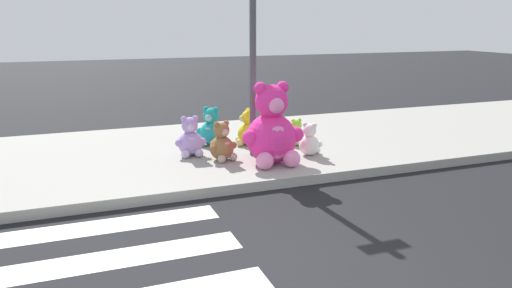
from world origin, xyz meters
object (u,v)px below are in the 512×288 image
at_px(sign_pole, 253,55).
at_px(plush_pink_large, 272,131).
at_px(plush_brown, 222,145).
at_px(plush_white, 310,142).
at_px(plush_yellow, 248,130).
at_px(plush_lime, 296,134).
at_px(plush_teal, 211,130).
at_px(plush_lavender, 190,140).

relative_size(sign_pole, plush_pink_large, 2.43).
bearing_deg(plush_brown, plush_white, -8.26).
relative_size(plush_pink_large, plush_yellow, 1.95).
bearing_deg(plush_white, plush_pink_large, -162.78).
distance_m(plush_lime, plush_teal, 1.57).
xyz_separation_m(plush_pink_large, plush_white, (0.80, 0.25, -0.30)).
bearing_deg(plush_lavender, plush_brown, -46.98).
xyz_separation_m(sign_pole, plush_yellow, (0.16, 0.72, -1.43)).
height_order(sign_pole, plush_lime, sign_pole).
bearing_deg(plush_yellow, sign_pole, -102.52).
relative_size(plush_yellow, plush_lavender, 0.98).
distance_m(plush_pink_large, plush_lavender, 1.47).
relative_size(sign_pole, plush_lime, 6.36).
height_order(sign_pole, plush_pink_large, sign_pole).
xyz_separation_m(plush_lime, plush_teal, (-1.46, 0.56, 0.09)).
xyz_separation_m(plush_lavender, plush_teal, (0.53, 0.59, 0.01)).
height_order(sign_pole, plush_yellow, sign_pole).
bearing_deg(plush_white, plush_brown, 171.74).
height_order(plush_brown, plush_white, plush_brown).
bearing_deg(plush_teal, plush_brown, -95.35).
xyz_separation_m(sign_pole, plush_white, (0.91, -0.34, -1.47)).
bearing_deg(plush_lime, plush_brown, -162.62).
height_order(plush_lime, plush_white, plush_white).
relative_size(plush_brown, plush_teal, 0.91).
bearing_deg(sign_pole, plush_yellow, 77.48).
height_order(plush_yellow, plush_lime, plush_yellow).
xyz_separation_m(plush_pink_large, plush_brown, (-0.69, 0.46, -0.27)).
distance_m(plush_yellow, plush_teal, 0.68).
distance_m(plush_teal, plush_white, 1.88).
bearing_deg(plush_brown, sign_pole, 12.04).
bearing_deg(plush_yellow, plush_pink_large, -92.24).
relative_size(plush_yellow, plush_teal, 0.94).
distance_m(sign_pole, plush_teal, 1.75).
bearing_deg(plush_teal, plush_white, -42.25).
xyz_separation_m(plush_lavender, plush_white, (1.92, -0.67, -0.05)).
xyz_separation_m(plush_yellow, plush_brown, (-0.74, -0.84, -0.01)).
xyz_separation_m(plush_pink_large, plush_lavender, (-1.12, 0.92, -0.25)).
height_order(plush_lime, plush_teal, plush_teal).
height_order(plush_brown, plush_teal, plush_teal).
distance_m(plush_yellow, plush_lavender, 1.23).
relative_size(plush_lavender, plush_white, 1.21).
height_order(plush_pink_large, plush_lavender, plush_pink_large).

